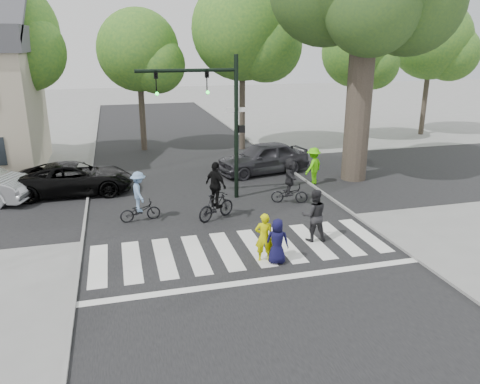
# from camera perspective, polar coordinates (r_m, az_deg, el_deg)

# --- Properties ---
(ground) EXTENTS (120.00, 120.00, 0.00)m
(ground) POSITION_cam_1_polar(r_m,az_deg,el_deg) (14.54, 1.18, -8.56)
(ground) COLOR gray
(ground) RESTS_ON ground
(road_stem) EXTENTS (10.00, 70.00, 0.01)m
(road_stem) POSITION_cam_1_polar(r_m,az_deg,el_deg) (19.00, -3.02, -2.05)
(road_stem) COLOR black
(road_stem) RESTS_ON ground
(road_cross) EXTENTS (70.00, 10.00, 0.01)m
(road_cross) POSITION_cam_1_polar(r_m,az_deg,el_deg) (21.80, -4.69, 0.55)
(road_cross) COLOR black
(road_cross) RESTS_ON ground
(curb_left) EXTENTS (0.10, 70.00, 0.10)m
(curb_left) POSITION_cam_1_polar(r_m,az_deg,el_deg) (18.68, -18.37, -3.19)
(curb_left) COLOR gray
(curb_left) RESTS_ON ground
(curb_right) EXTENTS (0.10, 70.00, 0.10)m
(curb_right) POSITION_cam_1_polar(r_m,az_deg,el_deg) (20.57, 10.86, -0.66)
(curb_right) COLOR gray
(curb_right) RESTS_ON ground
(crosswalk) EXTENTS (10.00, 3.85, 0.01)m
(crosswalk) POSITION_cam_1_polar(r_m,az_deg,el_deg) (15.10, 0.47, -7.46)
(crosswalk) COLOR silver
(crosswalk) RESTS_ON ground
(traffic_signal) EXTENTS (4.45, 0.29, 6.00)m
(traffic_signal) POSITION_cam_1_polar(r_m,az_deg,el_deg) (19.29, -2.93, 10.18)
(traffic_signal) COLOR black
(traffic_signal) RESTS_ON ground
(bg_tree_1) EXTENTS (6.09, 5.80, 9.80)m
(bg_tree_1) POSITION_cam_1_polar(r_m,az_deg,el_deg) (28.42, -26.42, 16.46)
(bg_tree_1) COLOR brown
(bg_tree_1) RESTS_ON ground
(bg_tree_2) EXTENTS (5.04, 4.80, 8.40)m
(bg_tree_2) POSITION_cam_1_polar(r_m,az_deg,el_deg) (29.18, -11.76, 16.14)
(bg_tree_2) COLOR brown
(bg_tree_2) RESTS_ON ground
(bg_tree_3) EXTENTS (6.30, 6.00, 10.20)m
(bg_tree_3) POSITION_cam_1_polar(r_m,az_deg,el_deg) (28.89, 1.03, 18.79)
(bg_tree_3) COLOR brown
(bg_tree_3) RESTS_ON ground
(bg_tree_4) EXTENTS (4.83, 4.60, 8.15)m
(bg_tree_4) POSITION_cam_1_polar(r_m,az_deg,el_deg) (32.75, 14.57, 15.85)
(bg_tree_4) COLOR brown
(bg_tree_4) RESTS_ON ground
(bg_tree_5) EXTENTS (5.67, 5.40, 9.30)m
(bg_tree_5) POSITION_cam_1_polar(r_m,az_deg,el_deg) (36.51, 22.86, 16.36)
(bg_tree_5) COLOR brown
(bg_tree_5) RESTS_ON ground
(pedestrian_woman) EXTENTS (0.64, 0.51, 1.55)m
(pedestrian_woman) POSITION_cam_1_polar(r_m,az_deg,el_deg) (14.35, 2.96, -5.54)
(pedestrian_woman) COLOR #D0D302
(pedestrian_woman) RESTS_ON ground
(pedestrian_child) EXTENTS (0.81, 0.68, 1.43)m
(pedestrian_child) POSITION_cam_1_polar(r_m,az_deg,el_deg) (14.25, 4.56, -6.02)
(pedestrian_child) COLOR #100E35
(pedestrian_child) RESTS_ON ground
(pedestrian_adult) EXTENTS (0.99, 0.83, 1.82)m
(pedestrian_adult) POSITION_cam_1_polar(r_m,az_deg,el_deg) (15.91, 9.01, -2.82)
(pedestrian_adult) COLOR black
(pedestrian_adult) RESTS_ON ground
(cyclist_left) EXTENTS (1.57, 1.05, 1.92)m
(cyclist_left) POSITION_cam_1_polar(r_m,az_deg,el_deg) (17.85, -12.16, -0.96)
(cyclist_left) COLOR black
(cyclist_left) RESTS_ON ground
(cyclist_mid) EXTENTS (1.74, 1.27, 2.25)m
(cyclist_mid) POSITION_cam_1_polar(r_m,az_deg,el_deg) (17.62, -2.94, -0.50)
(cyclist_mid) COLOR black
(cyclist_mid) RESTS_ON ground
(cyclist_right) EXTENTS (1.62, 1.50, 1.94)m
(cyclist_right) POSITION_cam_1_polar(r_m,az_deg,el_deg) (19.53, 6.10, 1.08)
(cyclist_right) COLOR black
(cyclist_right) RESTS_ON ground
(car_suv) EXTENTS (5.11, 2.39, 1.41)m
(car_suv) POSITION_cam_1_polar(r_m,az_deg,el_deg) (21.96, -19.54, 1.59)
(car_suv) COLOR black
(car_suv) RESTS_ON ground
(car_grey) EXTENTS (5.02, 2.75, 1.62)m
(car_grey) POSITION_cam_1_polar(r_m,az_deg,el_deg) (24.01, 2.82, 4.20)
(car_grey) COLOR #323237
(car_grey) RESTS_ON ground
(bystander_hivis) EXTENTS (1.31, 1.20, 1.76)m
(bystander_hivis) POSITION_cam_1_polar(r_m,az_deg,el_deg) (22.32, 8.92, 3.14)
(bystander_hivis) COLOR #5ADC0B
(bystander_hivis) RESTS_ON ground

